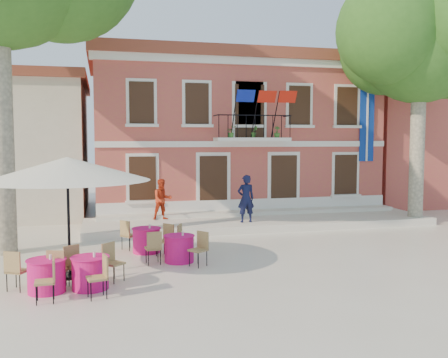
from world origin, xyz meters
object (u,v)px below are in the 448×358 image
at_px(cafe_table_0, 46,274).
at_px(cafe_table_1, 90,271).
at_px(plane_tree_east, 420,41).
at_px(cafe_table_3, 179,247).
at_px(pedestrian_navy, 246,199).
at_px(pedestrian_orange, 162,199).
at_px(patio_umbrella, 67,169).
at_px(cafe_table_4, 146,239).

bearing_deg(cafe_table_0, cafe_table_1, 1.20).
bearing_deg(plane_tree_east, cafe_table_3, -158.88).
distance_m(pedestrian_navy, cafe_table_0, 9.34).
bearing_deg(cafe_table_1, pedestrian_navy, 48.67).
height_order(plane_tree_east, cafe_table_0, plane_tree_east).
distance_m(pedestrian_navy, pedestrian_orange, 3.37).
bearing_deg(patio_umbrella, plane_tree_east, 20.26).
distance_m(cafe_table_0, cafe_table_3, 3.98).
bearing_deg(cafe_table_4, pedestrian_orange, 76.91).
xyz_separation_m(plane_tree_east, patio_umbrella, (-13.45, -4.96, -4.72)).
xyz_separation_m(pedestrian_orange, cafe_table_4, (-1.02, -4.39, -0.69)).
bearing_deg(cafe_table_3, pedestrian_orange, 87.87).
relative_size(pedestrian_orange, cafe_table_3, 0.87).
distance_m(patio_umbrella, cafe_table_1, 2.66).
bearing_deg(pedestrian_orange, cafe_table_3, -101.86).
height_order(patio_umbrella, pedestrian_navy, patio_umbrella).
distance_m(pedestrian_navy, cafe_table_1, 8.66).
height_order(patio_umbrella, cafe_table_4, patio_umbrella).
bearing_deg(pedestrian_orange, cafe_table_0, -124.29).
bearing_deg(cafe_table_3, pedestrian_navy, 53.32).
xyz_separation_m(patio_umbrella, pedestrian_navy, (6.23, 5.31, -1.54)).
height_order(cafe_table_1, cafe_table_4, same).
relative_size(plane_tree_east, patio_umbrella, 2.45).
xyz_separation_m(cafe_table_1, cafe_table_3, (2.42, 2.08, 0.00)).
relative_size(pedestrian_orange, cafe_table_4, 0.94).
bearing_deg(patio_umbrella, cafe_table_1, -65.59).
distance_m(plane_tree_east, cafe_table_4, 13.59).
distance_m(patio_umbrella, pedestrian_navy, 8.32).
bearing_deg(pedestrian_navy, plane_tree_east, 176.70).
height_order(pedestrian_orange, cafe_table_1, pedestrian_orange).
xyz_separation_m(patio_umbrella, cafe_table_1, (0.53, -1.17, -2.33)).
bearing_deg(plane_tree_east, patio_umbrella, -159.74).
bearing_deg(cafe_table_1, patio_umbrella, 114.41).
height_order(pedestrian_navy, cafe_table_0, pedestrian_navy).
relative_size(patio_umbrella, pedestrian_navy, 2.24).
bearing_deg(plane_tree_east, pedestrian_navy, 177.27).
bearing_deg(cafe_table_3, cafe_table_4, 119.79).
xyz_separation_m(patio_umbrella, pedestrian_orange, (3.16, 6.70, -1.65)).
bearing_deg(pedestrian_orange, cafe_table_4, -112.83).
relative_size(patio_umbrella, cafe_table_1, 2.26).
height_order(patio_umbrella, cafe_table_1, patio_umbrella).
xyz_separation_m(cafe_table_3, cafe_table_4, (-0.80, 1.41, -0.01)).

